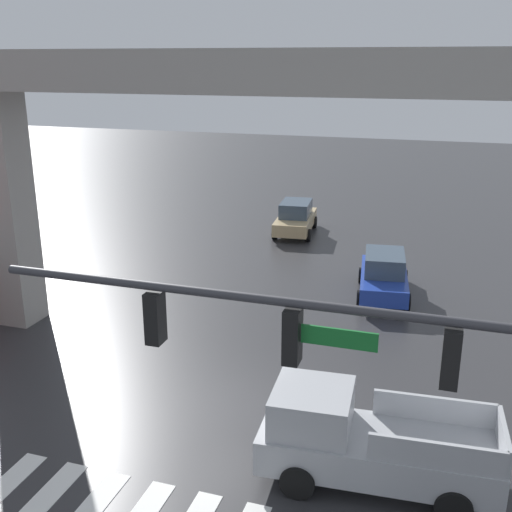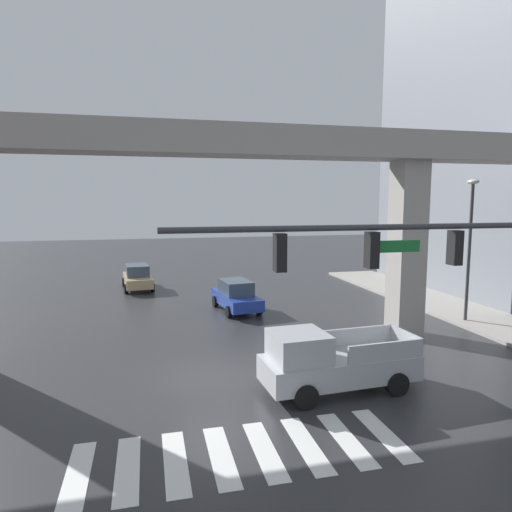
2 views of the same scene
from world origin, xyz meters
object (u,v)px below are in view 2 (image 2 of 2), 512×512
traffic_signal_mast (459,264)px  street_lamp_mid_block (470,234)px  pickup_truck (331,362)px  sedan_blue (236,296)px  sedan_tan (137,277)px

traffic_signal_mast → street_lamp_mid_block: (8.33, 9.92, -0.12)m
traffic_signal_mast → street_lamp_mid_block: 12.96m
pickup_truck → traffic_signal_mast: (1.65, -3.77, 3.69)m
traffic_signal_mast → sedan_blue: bearing=99.4°
sedan_tan → street_lamp_mid_block: bearing=-38.5°
street_lamp_mid_block → sedan_tan: bearing=141.5°
sedan_tan → street_lamp_mid_block: street_lamp_mid_block is taller
pickup_truck → traffic_signal_mast: size_ratio=0.48×
sedan_blue → traffic_signal_mast: bearing=-80.6°
street_lamp_mid_block → traffic_signal_mast: bearing=-130.0°
pickup_truck → traffic_signal_mast: bearing=-66.4°
pickup_truck → street_lamp_mid_block: bearing=31.6°
traffic_signal_mast → street_lamp_mid_block: street_lamp_mid_block is taller
traffic_signal_mast → pickup_truck: bearing=113.6°
sedan_blue → street_lamp_mid_block: size_ratio=0.62×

